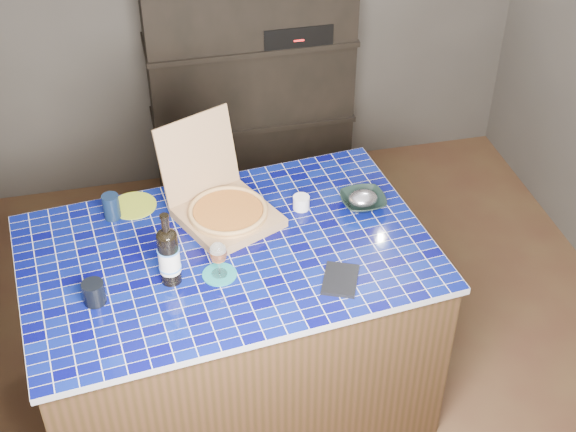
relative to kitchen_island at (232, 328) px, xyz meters
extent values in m
plane|color=brown|center=(0.42, 0.18, -0.47)|extent=(3.50, 3.50, 0.00)
cube|color=black|center=(0.42, 1.71, 0.43)|extent=(1.20, 0.40, 1.80)
cube|color=black|center=(0.67, 1.66, 0.66)|extent=(0.40, 0.32, 0.12)
cube|color=#422A1A|center=(0.00, 0.00, -0.02)|extent=(1.76, 1.21, 0.90)
cube|color=#040547|center=(0.00, 0.00, 0.45)|extent=(1.80, 1.25, 0.03)
cube|color=#99744F|center=(0.04, 0.19, 0.49)|extent=(0.49, 0.49, 0.04)
cube|color=#99744F|center=(-0.05, 0.40, 0.69)|extent=(0.37, 0.23, 0.37)
cylinder|color=tan|center=(0.04, 0.19, 0.51)|extent=(0.34, 0.34, 0.01)
cylinder|color=maroon|center=(0.04, 0.19, 0.52)|extent=(0.30, 0.30, 0.01)
torus|color=tan|center=(0.04, 0.19, 0.53)|extent=(0.35, 0.35, 0.02)
cylinder|color=black|center=(-0.24, -0.13, 0.58)|extent=(0.08, 0.08, 0.23)
ellipsoid|color=black|center=(-0.24, -0.13, 0.70)|extent=(0.08, 0.08, 0.05)
cylinder|color=black|center=(-0.24, -0.13, 0.75)|extent=(0.03, 0.03, 0.09)
cylinder|color=silver|center=(-0.24, -0.13, 0.57)|extent=(0.08, 0.08, 0.10)
cylinder|color=#4486E8|center=(-0.24, -0.13, 0.54)|extent=(0.09, 0.09, 0.01)
cylinder|color=#4486E8|center=(-0.24, -0.13, 0.62)|extent=(0.09, 0.09, 0.01)
cylinder|color=#177779|center=(-0.05, -0.14, 0.47)|extent=(0.14, 0.14, 0.01)
cylinder|color=white|center=(-0.05, -0.14, 0.47)|extent=(0.06, 0.06, 0.00)
cylinder|color=white|center=(-0.05, -0.14, 0.51)|extent=(0.01, 0.01, 0.07)
ellipsoid|color=white|center=(-0.05, -0.14, 0.58)|extent=(0.07, 0.07, 0.10)
cylinder|color=#AC531B|center=(-0.05, -0.14, 0.57)|extent=(0.06, 0.06, 0.04)
cylinder|color=white|center=(-0.05, -0.14, 0.60)|extent=(0.06, 0.06, 0.02)
cylinder|color=black|center=(-0.55, -0.19, 0.51)|extent=(0.09, 0.09, 0.10)
cube|color=black|center=(0.41, -0.29, 0.47)|extent=(0.20, 0.23, 0.01)
imported|color=black|center=(0.65, 0.17, 0.49)|extent=(0.20, 0.20, 0.05)
ellipsoid|color=silver|center=(0.65, 0.17, 0.50)|extent=(0.13, 0.11, 0.06)
cylinder|color=white|center=(0.37, 0.21, 0.50)|extent=(0.07, 0.07, 0.06)
cylinder|color=#0E1B33|center=(-0.45, 0.34, 0.52)|extent=(0.07, 0.07, 0.12)
cylinder|color=#A0B526|center=(-0.36, 0.40, 0.47)|extent=(0.20, 0.20, 0.01)
camera|label=1|loc=(-0.32, -2.54, 2.64)|focal=50.00mm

